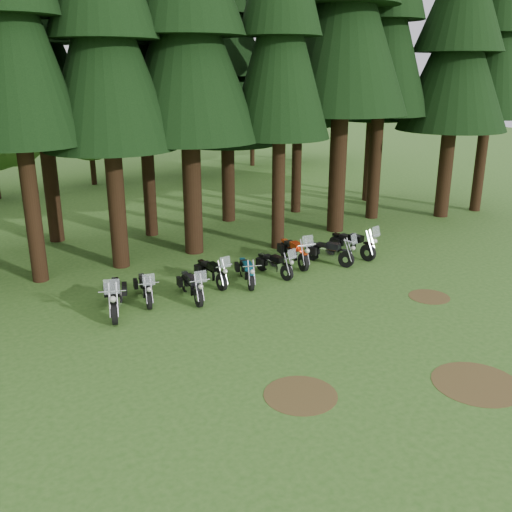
% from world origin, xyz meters
% --- Properties ---
extents(ground, '(120.00, 120.00, 0.00)m').
position_xyz_m(ground, '(0.00, 0.00, 0.00)').
color(ground, '#305C1D').
rests_on(ground, ground).
extents(pine_front_9, '(5.44, 5.44, 15.89)m').
position_xyz_m(pine_front_9, '(13.94, 7.83, 9.51)').
color(pine_front_9, '#301D10').
rests_on(pine_front_9, ground).
extents(pine_front_10, '(4.25, 4.25, 17.69)m').
position_xyz_m(pine_front_10, '(16.52, 7.63, 10.59)').
color(pine_front_10, '#301D10').
rests_on(pine_front_10, ground).
extents(pine_back_2, '(4.85, 4.85, 16.30)m').
position_xyz_m(pine_back_2, '(-4.38, 14.40, 9.76)').
color(pine_back_2, '#301D10').
rests_on(pine_back_2, ground).
extents(pine_back_3, '(4.35, 4.35, 16.20)m').
position_xyz_m(pine_back_3, '(-0.37, 12.94, 9.70)').
color(pine_back_3, '#301D10').
rests_on(pine_back_3, ground).
extents(pine_back_4, '(4.94, 4.94, 13.78)m').
position_xyz_m(pine_back_4, '(4.04, 13.25, 8.25)').
color(pine_back_4, '#301D10').
rests_on(pine_back_4, ground).
extents(pine_back_5, '(3.94, 3.94, 16.33)m').
position_xyz_m(pine_back_5, '(8.07, 12.86, 9.78)').
color(pine_back_5, '#301D10').
rests_on(pine_back_5, ground).
extents(pine_back_6, '(4.59, 4.59, 16.58)m').
position_xyz_m(pine_back_6, '(13.36, 12.79, 9.93)').
color(pine_back_6, '#301D10').
rests_on(pine_back_6, ground).
extents(decid_4, '(5.93, 5.76, 7.41)m').
position_xyz_m(decid_4, '(1.58, 26.32, 4.37)').
color(decid_4, '#301D10').
rests_on(decid_4, ground).
extents(decid_5, '(8.45, 8.21, 10.56)m').
position_xyz_m(decid_5, '(8.29, 25.71, 6.23)').
color(decid_5, '#301D10').
rests_on(decid_5, ground).
extents(decid_6, '(7.06, 6.86, 8.82)m').
position_xyz_m(decid_6, '(14.85, 27.01, 5.20)').
color(decid_6, '#301D10').
rests_on(decid_6, ground).
extents(decid_7, '(8.44, 8.20, 10.55)m').
position_xyz_m(decid_7, '(19.46, 26.83, 6.22)').
color(decid_7, '#301D10').
rests_on(decid_7, ground).
extents(dirt_patch_0, '(1.80, 1.80, 0.01)m').
position_xyz_m(dirt_patch_0, '(-3.00, -2.00, 0.01)').
color(dirt_patch_0, '#4C3D1E').
rests_on(dirt_patch_0, ground).
extents(dirt_patch_1, '(1.40, 1.40, 0.01)m').
position_xyz_m(dirt_patch_1, '(4.50, 0.50, 0.01)').
color(dirt_patch_1, '#4C3D1E').
rests_on(dirt_patch_1, ground).
extents(dirt_patch_2, '(2.20, 2.20, 0.01)m').
position_xyz_m(dirt_patch_2, '(1.00, -4.00, 0.01)').
color(dirt_patch_2, '#4C3D1E').
rests_on(dirt_patch_2, ground).
extents(motorcycle_0, '(1.21, 2.44, 1.58)m').
position_xyz_m(motorcycle_0, '(-5.00, 5.12, 0.53)').
color(motorcycle_0, black).
rests_on(motorcycle_0, ground).
extents(motorcycle_1, '(0.75, 2.07, 1.31)m').
position_xyz_m(motorcycle_1, '(-3.81, 5.50, 0.44)').
color(motorcycle_1, black).
rests_on(motorcycle_1, ground).
extents(motorcycle_2, '(0.61, 2.15, 1.35)m').
position_xyz_m(motorcycle_2, '(-2.42, 4.81, 0.45)').
color(motorcycle_2, black).
rests_on(motorcycle_2, ground).
extents(motorcycle_3, '(0.39, 2.10, 1.32)m').
position_xyz_m(motorcycle_3, '(-1.18, 5.67, 0.44)').
color(motorcycle_3, black).
rests_on(motorcycle_3, ground).
extents(motorcycle_4, '(0.84, 1.98, 0.84)m').
position_xyz_m(motorcycle_4, '(-0.05, 5.07, 0.43)').
color(motorcycle_4, black).
rests_on(motorcycle_4, ground).
extents(motorcycle_5, '(0.51, 2.04, 1.28)m').
position_xyz_m(motorcycle_5, '(1.25, 5.17, 0.43)').
color(motorcycle_5, black).
rests_on(motorcycle_5, ground).
extents(motorcycle_6, '(0.74, 2.41, 1.52)m').
position_xyz_m(motorcycle_6, '(2.64, 5.78, 0.51)').
color(motorcycle_6, black).
rests_on(motorcycle_6, ground).
extents(motorcycle_7, '(1.07, 2.17, 1.41)m').
position_xyz_m(motorcycle_7, '(3.89, 5.10, 0.47)').
color(motorcycle_7, black).
rests_on(motorcycle_7, ground).
extents(motorcycle_8, '(0.69, 2.42, 1.52)m').
position_xyz_m(motorcycle_8, '(5.30, 5.30, 0.51)').
color(motorcycle_8, black).
rests_on(motorcycle_8, ground).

